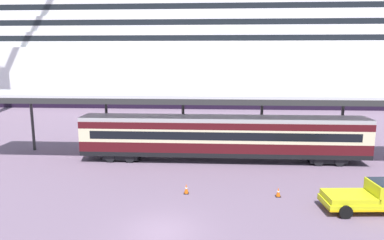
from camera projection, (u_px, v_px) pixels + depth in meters
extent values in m
plane|color=slate|center=(162.00, 231.00, 18.91)|extent=(400.00, 400.00, 0.00)
cube|color=black|center=(284.00, 94.00, 73.84)|extent=(174.25, 23.88, 3.39)
cube|color=white|center=(286.00, 67.00, 72.84)|extent=(174.25, 23.88, 7.90)
cube|color=white|center=(287.00, 41.00, 71.88)|extent=(160.31, 21.97, 2.83)
cube|color=black|center=(300.00, 38.00, 61.11)|extent=(153.34, 0.12, 1.02)
cube|color=white|center=(288.00, 27.00, 71.38)|extent=(153.90, 21.09, 2.83)
cube|color=black|center=(300.00, 21.00, 61.04)|extent=(147.21, 0.12, 1.02)
cube|color=white|center=(288.00, 13.00, 70.87)|extent=(147.49, 20.21, 2.83)
cube|color=black|center=(301.00, 5.00, 60.97)|extent=(141.07, 0.12, 1.02)
cube|color=silver|center=(223.00, 95.00, 31.19)|extent=(45.97, 5.03, 0.25)
cube|color=#2E2E2E|center=(224.00, 102.00, 28.88)|extent=(45.97, 0.20, 0.50)
cylinder|color=#2E2E2E|center=(32.00, 122.00, 34.92)|extent=(0.28, 0.28, 5.92)
cylinder|color=#2E2E2E|center=(107.00, 122.00, 34.48)|extent=(0.28, 0.28, 5.92)
cylinder|color=#2E2E2E|center=(183.00, 123.00, 34.04)|extent=(0.28, 0.28, 5.92)
cylinder|color=#2E2E2E|center=(261.00, 124.00, 33.60)|extent=(0.28, 0.28, 5.92)
cylinder|color=#2E2E2E|center=(342.00, 125.00, 33.16)|extent=(0.28, 0.28, 5.92)
cube|color=black|center=(222.00, 152.00, 31.63)|extent=(25.70, 2.80, 0.40)
cube|color=#470F14|center=(223.00, 145.00, 31.51)|extent=(25.70, 2.80, 0.90)
cube|color=beige|center=(223.00, 134.00, 31.32)|extent=(25.70, 2.80, 1.20)
cube|color=black|center=(223.00, 136.00, 29.97)|extent=(23.64, 0.08, 0.72)
cube|color=#470F14|center=(223.00, 124.00, 31.16)|extent=(25.70, 2.80, 0.60)
cube|color=#AEAEAE|center=(223.00, 119.00, 31.08)|extent=(25.70, 2.69, 0.36)
cube|color=black|center=(123.00, 154.00, 32.23)|extent=(3.20, 2.35, 0.50)
cylinder|color=black|center=(110.00, 158.00, 31.13)|extent=(0.84, 0.12, 0.84)
cylinder|color=black|center=(130.00, 158.00, 31.02)|extent=(0.84, 0.12, 0.84)
cube|color=black|center=(325.00, 158.00, 31.17)|extent=(3.20, 2.35, 0.50)
cylinder|color=black|center=(319.00, 162.00, 30.07)|extent=(0.84, 0.12, 0.84)
cylinder|color=black|center=(340.00, 162.00, 29.97)|extent=(0.84, 0.12, 0.84)
cube|color=yellow|center=(365.00, 202.00, 21.26)|extent=(5.33, 2.37, 0.36)
cube|color=#F2B20C|center=(365.00, 204.00, 21.29)|extent=(5.33, 2.39, 0.12)
cube|color=yellow|center=(349.00, 197.00, 21.18)|extent=(3.04, 2.12, 0.36)
cylinder|color=black|center=(383.00, 198.00, 22.30)|extent=(0.82, 0.31, 0.80)
cylinder|color=black|center=(332.00, 198.00, 22.26)|extent=(0.82, 0.31, 0.80)
cylinder|color=black|center=(346.00, 212.00, 20.29)|extent=(0.82, 0.31, 0.80)
cube|color=black|center=(186.00, 193.00, 24.07)|extent=(0.36, 0.36, 0.04)
cone|color=#EA590F|center=(186.00, 188.00, 24.01)|extent=(0.30, 0.30, 0.68)
cylinder|color=white|center=(186.00, 188.00, 24.00)|extent=(0.17, 0.17, 0.09)
cube|color=black|center=(278.00, 196.00, 23.55)|extent=(0.36, 0.36, 0.04)
cone|color=#EA590F|center=(278.00, 192.00, 23.49)|extent=(0.30, 0.30, 0.60)
cylinder|color=white|center=(278.00, 191.00, 23.49)|extent=(0.17, 0.17, 0.08)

